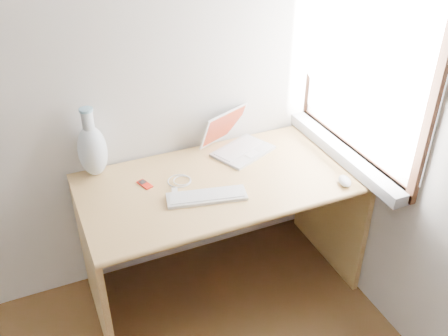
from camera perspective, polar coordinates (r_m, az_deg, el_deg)
name	(u,v)px	position (r m, az deg, el deg)	size (l,w,h in m)	color
window	(360,64)	(2.52, 15.23, 11.40)	(0.11, 0.99, 1.10)	silver
desk	(216,204)	(2.69, -0.96, -4.17)	(1.42, 0.71, 0.75)	#DDB66B
laptop	(240,141)	(2.73, 1.84, 3.08)	(0.37, 0.37, 0.21)	silver
external_keyboard	(207,196)	(2.36, -1.98, -3.26)	(0.39, 0.19, 0.02)	white
mouse	(345,181)	(2.53, 13.63, -1.45)	(0.06, 0.10, 0.04)	silver
ipod	(145,184)	(2.49, -9.04, -1.85)	(0.07, 0.10, 0.01)	#B71A0C
cable_coil	(179,181)	(2.49, -5.12, -1.47)	(0.12, 0.12, 0.01)	white
remote	(175,192)	(2.41, -5.65, -2.80)	(0.03, 0.08, 0.01)	white
vase	(92,149)	(2.54, -14.83, 2.14)	(0.14, 0.14, 0.37)	white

